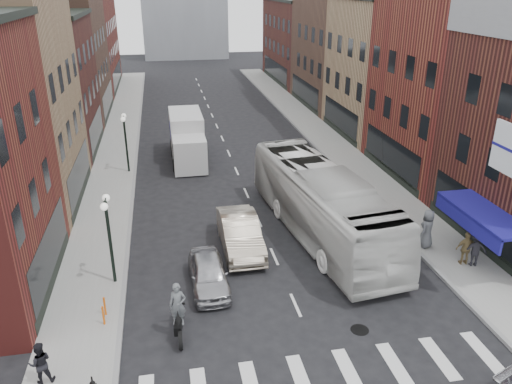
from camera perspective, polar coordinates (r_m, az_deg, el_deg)
ground at (r=20.36m, az=5.30°, el=-14.36°), size 160.00×160.00×0.00m
sidewalk_left at (r=39.61m, az=-15.64°, el=4.11°), size 3.00×74.00×0.15m
sidewalk_right at (r=41.62m, az=8.40°, el=5.63°), size 3.00×74.00×0.15m
curb_left at (r=39.52m, az=-13.46°, el=4.18°), size 0.20×74.00×0.16m
curb_right at (r=41.18m, az=6.41°, el=5.44°), size 0.20×74.00×0.16m
crosswalk_stripes at (r=18.19m, az=8.01°, el=-19.94°), size 12.00×2.20×0.01m
bldg_left_mid_b at (r=41.40m, az=-25.34°, el=10.87°), size 10.30×10.20×10.30m
bldg_left_far_a at (r=51.81m, az=-22.89°, el=15.00°), size 10.30×12.20×13.30m
bldg_left_far_b at (r=65.62m, az=-20.47°, el=15.79°), size 10.30×16.20×11.30m
bldg_right_mid_a at (r=35.89m, az=23.46°, el=12.89°), size 10.30×10.20×14.30m
bldg_right_mid_b at (r=44.67m, az=16.12°, el=13.54°), size 10.30×10.20×11.30m
bldg_right_far_a at (r=54.58m, az=10.99°, el=16.11°), size 10.30×12.20×12.30m
bldg_right_far_b at (r=67.83m, az=6.52°, el=16.79°), size 10.30×16.20×10.30m
awning_blue at (r=24.61m, az=24.30°, el=-2.37°), size 1.80×5.00×0.78m
streetlamp_near at (r=21.79m, az=-16.56°, el=-3.62°), size 0.32×1.22×4.11m
streetlamp_far at (r=34.88m, az=-14.75°, el=6.58°), size 0.32×1.22×4.11m
bike_rack at (r=20.69m, az=-16.97°, el=-12.85°), size 0.08×0.68×0.80m
box_truck at (r=37.17m, az=-7.87°, el=6.08°), size 2.41×7.63×3.32m
motorcycle_rider at (r=19.12m, az=-8.88°, el=-13.38°), size 0.67×2.24×2.28m
transit_bus at (r=25.81m, az=7.46°, el=-1.23°), size 4.61×13.32×3.63m
sedan_left_near at (r=21.89m, az=-5.45°, el=-9.27°), size 1.69×3.98×1.34m
sedan_left_far at (r=24.66m, az=-1.83°, el=-4.74°), size 1.82×5.18×1.70m
ped_left_solo at (r=18.45m, az=-23.44°, el=-17.50°), size 0.80×0.55×1.52m
ped_right_a at (r=25.09m, az=23.79°, el=-5.95°), size 1.22×0.84×1.71m
ped_right_b at (r=25.05m, az=22.87°, el=-5.96°), size 1.01×0.60×1.62m
ped_right_c at (r=25.87m, az=19.00°, el=-3.99°), size 1.14×1.05×1.96m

